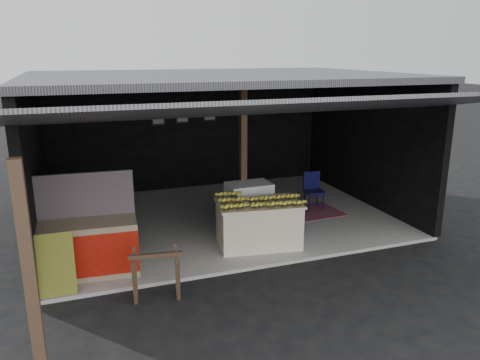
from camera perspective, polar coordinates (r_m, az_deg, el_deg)
name	(u,v)px	position (r m, az deg, el deg)	size (l,w,h in m)	color
ground	(266,268)	(7.81, 3.20, -10.68)	(80.00, 80.00, 0.00)	black
concrete_slab	(220,218)	(9.96, -2.44, -4.59)	(7.00, 5.00, 0.06)	gray
shophouse	(214,118)	(9.76, -3.14, 7.52)	(7.40, 7.29, 3.02)	black
banana_table	(259,224)	(8.38, 2.29, -5.34)	(1.59, 1.11, 0.81)	silver
banana_pile	(259,198)	(8.22, 2.32, -2.19)	(1.36, 0.81, 0.16)	yellow
white_crate	(249,206)	(9.11, 1.10, -3.21)	(0.84, 0.58, 0.93)	white
neighbor_stall	(88,245)	(7.69, -18.08, -7.54)	(1.56, 0.79, 1.56)	#998466
green_signboard	(52,265)	(7.20, -21.93, -9.62)	(0.61, 0.04, 0.92)	black
sawhorse	(156,271)	(6.78, -10.20, -10.86)	(0.74, 0.72, 0.72)	#483224
water_barrel	(292,223)	(8.89, 6.34, -5.21)	(0.35, 0.35, 0.51)	navy
plastic_chair	(313,187)	(10.45, 8.88, -0.88)	(0.41, 0.41, 0.82)	#0A0B3B
magenta_rug	(306,213)	(10.25, 8.00, -3.95)	(1.50, 1.00, 0.01)	maroon
picture_frames	(184,115)	(11.73, -6.89, 7.91)	(1.62, 0.04, 0.46)	black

